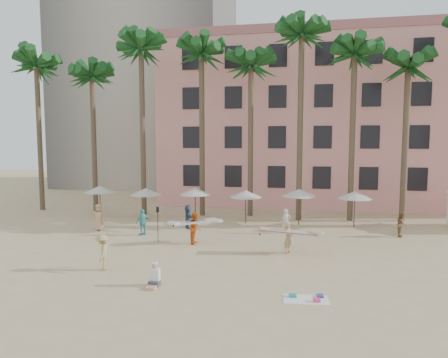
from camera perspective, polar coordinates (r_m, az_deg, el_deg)
ground at (r=18.76m, az=1.26°, el=-14.12°), size 120.00×120.00×0.00m
pink_hotel at (r=43.68m, az=16.02°, el=7.54°), size 35.00×14.00×16.00m
grey_tower at (r=62.09m, az=-10.58°, el=22.96°), size 22.00×18.00×50.00m
palm_row at (r=33.20m, az=6.49°, el=17.07°), size 44.40×5.40×16.30m
umbrella_row at (r=30.75m, az=-0.58°, el=-1.90°), size 22.50×2.70×2.73m
beach_towel at (r=16.90m, az=11.78°, el=-16.38°), size 1.87×1.13×0.14m
carrier_yellow at (r=22.82m, az=9.17°, el=-7.99°), size 3.25×1.16×1.77m
carrier_white at (r=24.68m, az=-4.08°, el=-6.87°), size 2.77×1.80×1.93m
beachgoers at (r=25.90m, az=-5.13°, el=-6.59°), size 21.38×11.17×1.88m
paddle at (r=25.19m, az=-9.45°, el=-5.76°), size 0.18×0.04×2.23m
seated_man at (r=18.07m, az=-9.96°, el=-13.80°), size 0.45×0.79×1.02m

